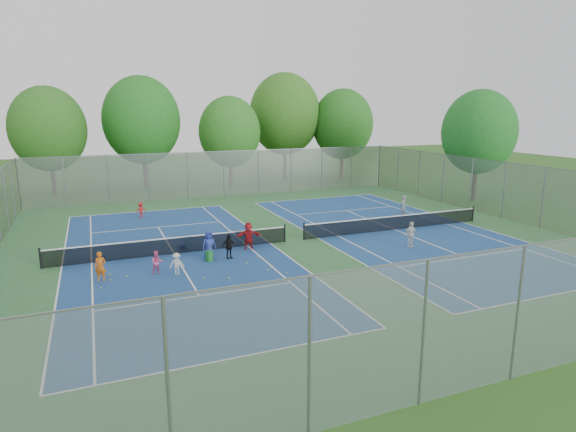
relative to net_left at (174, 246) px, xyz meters
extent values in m
plane|color=#2A581B|center=(7.00, 0.00, -0.46)|extent=(120.00, 120.00, 0.00)
cube|color=#316738|center=(7.00, 0.00, -0.45)|extent=(32.00, 32.00, 0.01)
cube|color=navy|center=(0.00, 0.00, -0.44)|extent=(10.97, 23.77, 0.01)
cube|color=navy|center=(14.00, 0.00, -0.44)|extent=(10.97, 23.77, 0.01)
cube|color=black|center=(0.00, 0.00, 0.00)|extent=(12.87, 0.10, 0.91)
cube|color=black|center=(14.00, 0.00, 0.00)|extent=(12.87, 0.10, 0.91)
cube|color=gray|center=(7.00, 16.00, 1.54)|extent=(32.00, 0.10, 4.00)
cube|color=gray|center=(7.00, -16.00, 1.54)|extent=(32.00, 0.10, 4.00)
cube|color=gray|center=(23.00, 0.00, 1.54)|extent=(0.10, 32.00, 4.00)
cylinder|color=#443326|center=(-7.00, 22.00, 1.29)|extent=(0.36, 0.36, 3.50)
ellipsoid|color=#285C1A|center=(-7.00, 22.00, 5.45)|extent=(6.40, 6.40, 7.36)
cylinder|color=#443326|center=(1.00, 23.00, 1.47)|extent=(0.36, 0.36, 3.85)
ellipsoid|color=#1F611C|center=(1.00, 23.00, 6.10)|extent=(7.20, 7.20, 8.28)
cylinder|color=#443326|center=(9.00, 21.00, 1.12)|extent=(0.36, 0.36, 3.15)
ellipsoid|color=#2A691E|center=(9.00, 21.00, 4.95)|extent=(6.00, 6.00, 6.90)
cylinder|color=#443326|center=(16.00, 24.00, 1.65)|extent=(0.36, 0.36, 4.20)
ellipsoid|color=#30631C|center=(16.00, 24.00, 6.59)|extent=(7.60, 7.60, 8.74)
cylinder|color=#443326|center=(22.00, 22.00, 1.29)|extent=(0.36, 0.36, 3.50)
ellipsoid|color=#235E1B|center=(22.00, 22.00, 5.52)|extent=(6.60, 6.60, 7.59)
cylinder|color=#443326|center=(26.00, 6.00, 1.29)|extent=(0.36, 0.36, 3.50)
ellipsoid|color=#1C6320|center=(26.00, 6.00, 5.29)|extent=(6.00, 6.00, 6.90)
cube|color=blue|center=(0.55, 0.80, -0.32)|extent=(0.33, 0.33, 0.27)
cube|color=#24852F|center=(1.45, -1.98, -0.17)|extent=(0.38, 0.38, 0.57)
imported|color=#D36113|center=(-3.71, -2.91, 0.23)|extent=(0.57, 0.45, 1.36)
imported|color=#DD568C|center=(-1.24, -2.94, 0.11)|extent=(0.59, 0.48, 1.14)
imported|color=beige|center=(-0.39, -3.33, 0.07)|extent=(0.70, 0.42, 1.06)
imported|color=black|center=(2.52, -1.88, 0.20)|extent=(0.80, 0.42, 1.31)
imported|color=#283996|center=(1.55, -1.60, 0.31)|extent=(0.84, 0.64, 1.54)
imported|color=#A7171B|center=(4.00, -0.60, 0.31)|extent=(1.45, 0.62, 1.52)
imported|color=#B1191F|center=(-0.74, 9.86, 0.11)|extent=(0.75, 0.47, 1.12)
imported|color=gray|center=(16.66, 2.90, 0.34)|extent=(0.69, 0.64, 1.59)
imported|color=silver|center=(12.54, -3.64, 0.28)|extent=(0.90, 0.47, 1.46)
sphere|color=#E0F038|center=(-0.21, -6.47, -0.42)|extent=(0.07, 0.07, 0.07)
sphere|color=#CED231|center=(3.08, -3.16, -0.42)|extent=(0.07, 0.07, 0.07)
sphere|color=#E1F038|center=(3.93, -2.36, -0.42)|extent=(0.07, 0.07, 0.07)
sphere|color=#C8EA36|center=(-2.61, -2.88, -0.42)|extent=(0.07, 0.07, 0.07)
sphere|color=gold|center=(-3.34, -3.07, -0.42)|extent=(0.07, 0.07, 0.07)
sphere|color=gold|center=(4.41, -5.23, -0.42)|extent=(0.07, 0.07, 0.07)
sphere|color=#ADC72E|center=(3.98, -4.21, -0.42)|extent=(0.07, 0.07, 0.07)
sphere|color=#C7DC33|center=(3.74, -4.44, -0.42)|extent=(0.07, 0.07, 0.07)
sphere|color=#BDCD2F|center=(0.62, -4.42, -0.42)|extent=(0.07, 0.07, 0.07)
sphere|color=yellow|center=(-3.34, -2.25, -0.42)|extent=(0.07, 0.07, 0.07)
sphere|color=#A8C62E|center=(-3.77, -3.99, -0.42)|extent=(0.07, 0.07, 0.07)
sphere|color=#E5F438|center=(1.70, -4.86, -0.42)|extent=(0.07, 0.07, 0.07)
camera|label=1|loc=(-3.66, -25.16, 7.16)|focal=30.00mm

